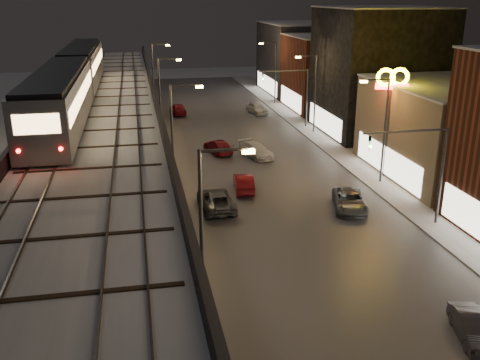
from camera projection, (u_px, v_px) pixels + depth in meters
road_surface at (262, 175)px, 48.16m from camera, size 17.00×120.00×0.06m
sidewalk_right at (366, 168)px, 49.97m from camera, size 4.00×120.00×0.14m
under_viaduct_pavement at (109, 184)px, 45.71m from camera, size 11.00×120.00×0.06m
elevated_viaduct at (102, 129)px, 40.95m from camera, size 9.00×100.00×6.30m
viaduct_trackbed at (101, 119)px, 40.81m from camera, size 8.40×100.00×0.32m
viaduct_parapet_streetside at (158, 111)px, 41.48m from camera, size 0.30×100.00×1.10m
viaduct_parapet_far at (41, 115)px, 39.90m from camera, size 0.30×100.00×1.10m
building_c at (453, 130)px, 47.05m from camera, size 12.20×15.20×8.16m
building_d at (378, 72)px, 60.90m from camera, size 12.20×13.20×14.16m
building_e at (333, 73)px, 74.53m from camera, size 12.20×12.20×10.16m
building_f at (303, 58)px, 87.34m from camera, size 12.20×16.20×11.16m
streetlight_left_1 at (207, 227)px, 24.62m from camera, size 2.57×0.28×9.00m
streetlight_left_2 at (176, 133)px, 41.30m from camera, size 2.57×0.28×9.00m
streetlight_right_2 at (382, 124)px, 44.42m from camera, size 2.56×0.28×9.00m
streetlight_left_3 at (162, 93)px, 57.99m from camera, size 2.57×0.28×9.00m
streetlight_right_3 at (313, 88)px, 61.11m from camera, size 2.56×0.28×9.00m
streetlight_left_4 at (155, 71)px, 74.67m from camera, size 2.57×0.28×9.00m
streetlight_right_4 at (274, 68)px, 77.79m from camera, size 2.56×0.28×9.00m
traffic_light_rig_a at (427, 165)px, 36.16m from camera, size 6.10×0.34×7.00m
traffic_light_rig_b at (298, 91)px, 63.97m from camera, size 6.10×0.34×7.00m
subway_train at (73, 79)px, 46.17m from camera, size 3.21×38.91×3.84m
car_near_white at (244, 183)px, 43.96m from camera, size 1.94×4.40×1.40m
car_mid_silver at (216, 201)px, 40.23m from camera, size 2.61×5.25×1.43m
car_mid_dark at (218, 147)px, 54.57m from camera, size 2.87×4.93×1.34m
car_far_white at (178, 109)px, 72.06m from camera, size 2.18×4.59×1.51m
car_onc_silver at (472, 329)px, 24.98m from camera, size 2.21×3.95×1.23m
car_onc_dark at (350, 201)px, 40.14m from camera, size 3.53×5.40×1.38m
car_onc_white at (256, 151)px, 53.17m from camera, size 3.31×5.14×1.39m
car_onc_red at (257, 109)px, 72.46m from camera, size 2.57×4.72×1.52m
sign_mcdonalds at (392, 90)px, 45.14m from camera, size 2.85×0.80×9.63m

